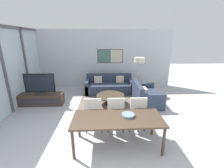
{
  "coord_description": "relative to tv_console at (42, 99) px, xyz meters",
  "views": [
    {
      "loc": [
        0.17,
        -2.08,
        2.4
      ],
      "look_at": [
        0.41,
        2.62,
        0.95
      ],
      "focal_mm": 24.0,
      "sensor_mm": 36.0,
      "label": 1
    }
  ],
  "objects": [
    {
      "name": "dining_chair_left",
      "position": [
        2.05,
        -1.75,
        0.31
      ],
      "size": [
        0.46,
        0.46,
        0.97
      ],
      "color": "beige",
      "rests_on": "ground_plane"
    },
    {
      "name": "window_wall_left",
      "position": [
        -0.79,
        -0.55,
        1.32
      ],
      "size": [
        0.07,
        5.33,
        2.8
      ],
      "color": "silver",
      "rests_on": "ground_plane"
    },
    {
      "name": "dining_chair_centre",
      "position": [
        2.63,
        -1.76,
        0.31
      ],
      "size": [
        0.46,
        0.46,
        0.97
      ],
      "color": "beige",
      "rests_on": "ground_plane"
    },
    {
      "name": "dining_table",
      "position": [
        2.63,
        -2.38,
        0.44
      ],
      "size": [
        1.98,
        0.86,
        0.72
      ],
      "color": "#423326",
      "rests_on": "ground_plane"
    },
    {
      "name": "wall_back",
      "position": [
        2.2,
        2.11,
        1.19
      ],
      "size": [
        6.98,
        0.09,
        2.8
      ],
      "color": "silver",
      "rests_on": "ground_plane"
    },
    {
      "name": "sofa_main",
      "position": [
        2.56,
        1.27,
        0.06
      ],
      "size": [
        2.11,
        0.9,
        0.8
      ],
      "color": "#2D384C",
      "rests_on": "ground_plane"
    },
    {
      "name": "sofa_side",
      "position": [
        3.87,
        -0.06,
        0.06
      ],
      "size": [
        0.9,
        1.44,
        0.8
      ],
      "rotation": [
        0.0,
        0.0,
        1.57
      ],
      "color": "#2D384C",
      "rests_on": "ground_plane"
    },
    {
      "name": "dining_chair_right",
      "position": [
        3.21,
        -1.76,
        0.31
      ],
      "size": [
        0.46,
        0.46,
        0.97
      ],
      "color": "beige",
      "rests_on": "ground_plane"
    },
    {
      "name": "fruit_bowl",
      "position": [
        2.87,
        -2.33,
        0.54
      ],
      "size": [
        0.29,
        0.29,
        0.06
      ],
      "color": "slate",
      "rests_on": "dining_table"
    },
    {
      "name": "area_rug",
      "position": [
        2.56,
        -0.07,
        -0.21
      ],
      "size": [
        2.37,
        2.03,
        0.01
      ],
      "color": "#706051",
      "rests_on": "ground_plane"
    },
    {
      "name": "tv_console",
      "position": [
        0.0,
        0.0,
        0.0
      ],
      "size": [
        1.57,
        0.45,
        0.43
      ],
      "color": "#423326",
      "rests_on": "ground_plane"
    },
    {
      "name": "floor_lamp",
      "position": [
        3.87,
        1.11,
        1.19
      ],
      "size": [
        0.44,
        0.44,
        1.6
      ],
      "color": "#2D2D33",
      "rests_on": "ground_plane"
    },
    {
      "name": "coffee_table",
      "position": [
        2.56,
        -0.07,
        0.05
      ],
      "size": [
        1.05,
        1.05,
        0.36
      ],
      "color": "#423326",
      "rests_on": "ground_plane"
    },
    {
      "name": "television",
      "position": [
        0.0,
        0.0,
        0.59
      ],
      "size": [
        1.08,
        0.2,
        0.76
      ],
      "color": "#2D2D33",
      "rests_on": "tv_console"
    }
  ]
}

